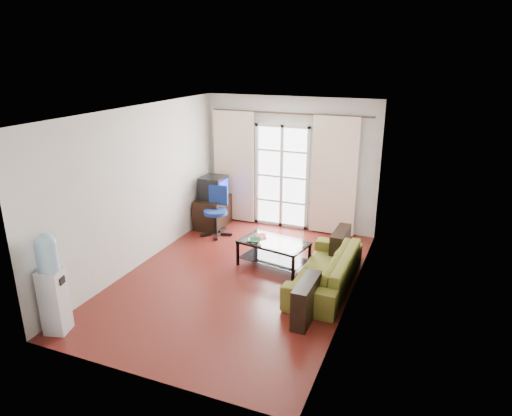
{
  "coord_description": "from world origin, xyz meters",
  "views": [
    {
      "loc": [
        2.78,
        -6.09,
        3.5
      ],
      "look_at": [
        0.17,
        0.35,
        1.13
      ],
      "focal_mm": 32.0,
      "sensor_mm": 36.0,
      "label": 1
    }
  ],
  "objects": [
    {
      "name": "wall_left",
      "position": [
        -1.8,
        0.0,
        1.35
      ],
      "size": [
        0.02,
        5.2,
        2.7
      ],
      "primitive_type": "cube",
      "color": "silver",
      "rests_on": "floor"
    },
    {
      "name": "french_door",
      "position": [
        -0.15,
        2.54,
        1.07
      ],
      "size": [
        1.16,
        0.06,
        2.15
      ],
      "color": "white",
      "rests_on": "wall_back"
    },
    {
      "name": "bowl",
      "position": [
        0.09,
        0.49,
        0.49
      ],
      "size": [
        0.38,
        0.38,
        0.06
      ],
      "primitive_type": "imported",
      "rotation": [
        0.0,
        0.0,
        0.36
      ],
      "color": "#2F7F2E",
      "rests_on": "coffee_table"
    },
    {
      "name": "task_chair",
      "position": [
        -1.2,
        1.59,
        0.29
      ],
      "size": [
        0.77,
        0.77,
        0.98
      ],
      "rotation": [
        0.0,
        0.0,
        0.17
      ],
      "color": "black",
      "rests_on": "floor"
    },
    {
      "name": "crt_tv",
      "position": [
        -1.49,
        2.03,
        0.84
      ],
      "size": [
        0.52,
        0.51,
        0.46
      ],
      "rotation": [
        0.0,
        0.0,
        0.01
      ],
      "color": "black",
      "rests_on": "tv_stand"
    },
    {
      "name": "wall_back",
      "position": [
        0.0,
        2.6,
        1.35
      ],
      "size": [
        3.6,
        0.02,
        2.7
      ],
      "primitive_type": "cube",
      "color": "silver",
      "rests_on": "floor"
    },
    {
      "name": "tv_stand",
      "position": [
        -1.49,
        1.99,
        0.31
      ],
      "size": [
        0.61,
        0.87,
        0.61
      ],
      "primitive_type": "cube",
      "rotation": [
        0.0,
        0.0,
        0.06
      ],
      "color": "black",
      "rests_on": "floor"
    },
    {
      "name": "radiator",
      "position": [
        0.8,
        2.5,
        0.33
      ],
      "size": [
        0.64,
        0.12,
        0.64
      ],
      "primitive_type": "cube",
      "color": "#97979A",
      "rests_on": "floor"
    },
    {
      "name": "book",
      "position": [
        0.01,
        0.69,
        0.47
      ],
      "size": [
        0.4,
        0.41,
        0.02
      ],
      "primitive_type": "imported",
      "rotation": [
        0.0,
        0.0,
        0.54
      ],
      "color": "maroon",
      "rests_on": "coffee_table"
    },
    {
      "name": "coffee_table",
      "position": [
        0.37,
        0.63,
        0.3
      ],
      "size": [
        1.24,
        0.85,
        0.46
      ],
      "rotation": [
        0.0,
        0.0,
        -0.19
      ],
      "color": "silver",
      "rests_on": "floor"
    },
    {
      "name": "floor",
      "position": [
        0.0,
        0.0,
        0.0
      ],
      "size": [
        5.2,
        5.2,
        0.0
      ],
      "primitive_type": "plane",
      "color": "maroon",
      "rests_on": "ground"
    },
    {
      "name": "ceiling",
      "position": [
        0.0,
        0.0,
        2.7
      ],
      "size": [
        5.2,
        5.2,
        0.0
      ],
      "primitive_type": "plane",
      "rotation": [
        3.14,
        0.0,
        0.0
      ],
      "color": "white",
      "rests_on": "wall_back"
    },
    {
      "name": "sofa",
      "position": [
        1.37,
        0.27,
        0.29
      ],
      "size": [
        2.03,
        0.84,
        0.59
      ],
      "primitive_type": "imported",
      "rotation": [
        0.0,
        0.0,
        -1.59
      ],
      "color": "brown",
      "rests_on": "floor"
    },
    {
      "name": "water_cooler",
      "position": [
        -1.6,
        -2.25,
        0.73
      ],
      "size": [
        0.35,
        0.35,
        1.39
      ],
      "rotation": [
        0.0,
        0.0,
        0.26
      ],
      "color": "silver",
      "rests_on": "floor"
    },
    {
      "name": "curtain_right",
      "position": [
        0.95,
        2.48,
        1.2
      ],
      "size": [
        0.9,
        0.07,
        2.35
      ],
      "primitive_type": "cube",
      "color": "#FFE9CD",
      "rests_on": "curtain_rod"
    },
    {
      "name": "remote",
      "position": [
        0.04,
        0.45,
        0.47
      ],
      "size": [
        0.15,
        0.07,
        0.02
      ],
      "primitive_type": "cube",
      "rotation": [
        0.0,
        0.0,
        0.17
      ],
      "color": "black",
      "rests_on": "coffee_table"
    },
    {
      "name": "wall_right",
      "position": [
        1.8,
        0.0,
        1.35
      ],
      "size": [
        0.02,
        5.2,
        2.7
      ],
      "primitive_type": "cube",
      "color": "silver",
      "rests_on": "floor"
    },
    {
      "name": "wall_front",
      "position": [
        0.0,
        -2.6,
        1.35
      ],
      "size": [
        3.6,
        0.02,
        2.7
      ],
      "primitive_type": "cube",
      "color": "silver",
      "rests_on": "floor"
    },
    {
      "name": "curtain_left",
      "position": [
        -1.2,
        2.48,
        1.2
      ],
      "size": [
        0.9,
        0.07,
        2.35
      ],
      "primitive_type": "cube",
      "color": "#FFE9CD",
      "rests_on": "curtain_rod"
    },
    {
      "name": "curtain_rod",
      "position": [
        0.0,
        2.5,
        2.38
      ],
      "size": [
        3.3,
        0.04,
        0.04
      ],
      "primitive_type": "cylinder",
      "rotation": [
        0.0,
        1.57,
        0.0
      ],
      "color": "#4C3F2D",
      "rests_on": "wall_back"
    }
  ]
}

